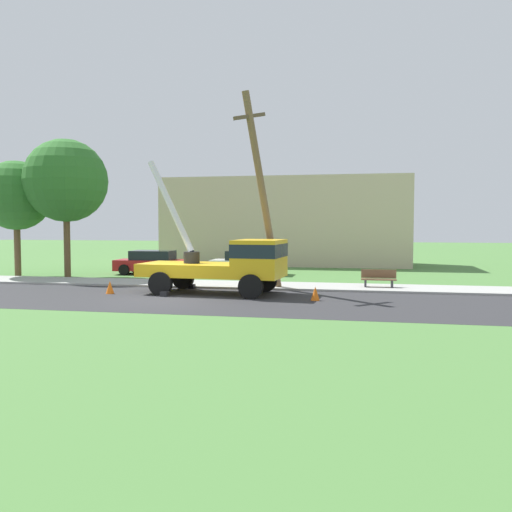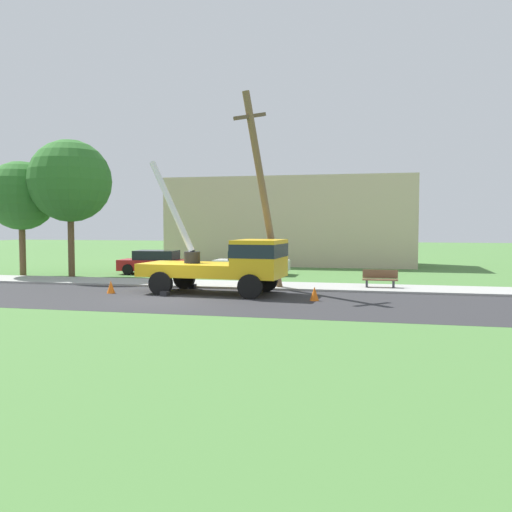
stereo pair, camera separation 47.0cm
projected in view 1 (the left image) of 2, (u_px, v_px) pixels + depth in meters
name	position (u px, v px, depth m)	size (l,w,h in m)	color
ground_plane	(237.00, 273.00, 33.51)	(120.00, 120.00, 0.00)	#477538
road_asphalt	(167.00, 299.00, 21.77)	(80.00, 7.16, 0.01)	#2B2B2D
sidewalk_strip	(203.00, 284.00, 26.66)	(80.00, 2.85, 0.10)	#9E9E99
utility_truck	(230.00, 261.00, 23.14)	(6.74, 3.22, 5.98)	gold
leaning_utility_pole	(262.00, 190.00, 24.20)	(1.86, 2.49, 8.83)	brown
traffic_cone_ahead	(315.00, 293.00, 21.24)	(0.36, 0.36, 0.56)	orange
traffic_cone_behind	(110.00, 287.00, 23.33)	(0.36, 0.36, 0.56)	orange
parked_sedan_red	(153.00, 262.00, 32.43)	(4.50, 2.19, 1.42)	#B21E1E
parked_sedan_white	(248.00, 263.00, 32.17)	(4.41, 2.03, 1.42)	silver
park_bench	(379.00, 279.00, 25.02)	(1.60, 0.45, 0.90)	brown
roadside_tree_near	(16.00, 196.00, 30.89)	(3.97, 3.97, 6.63)	brown
roadside_tree_far	(66.00, 181.00, 30.36)	(4.66, 4.66, 7.78)	brown
lowrise_building_backdrop	(286.00, 222.00, 40.58)	(18.00, 6.00, 6.40)	#C6B293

